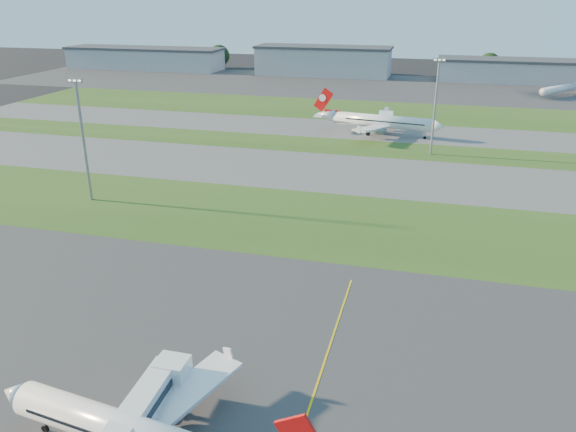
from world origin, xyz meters
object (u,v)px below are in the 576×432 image
(light_mast_centre, at_px, (436,101))
(mini_jet_near, at_px, (560,89))
(light_mast_west, at_px, (82,132))
(airliner_taxiing, at_px, (381,122))

(light_mast_centre, bearing_deg, mini_jet_near, 64.85)
(light_mast_west, height_order, light_mast_centre, same)
(mini_jet_near, xyz_separation_m, light_mast_centre, (-51.11, -108.85, 11.53))
(airliner_taxiing, relative_size, mini_jet_near, 1.68)
(airliner_taxiing, distance_m, light_mast_centre, 27.10)
(mini_jet_near, bearing_deg, light_mast_west, -175.90)
(mini_jet_near, bearing_deg, airliner_taxiing, -176.36)
(mini_jet_near, height_order, light_mast_centre, light_mast_centre)
(airliner_taxiing, xyz_separation_m, light_mast_centre, (15.79, -19.32, 10.59))
(mini_jet_near, distance_m, light_mast_centre, 120.80)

